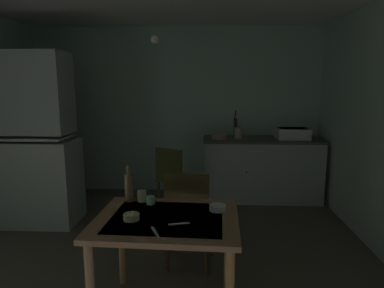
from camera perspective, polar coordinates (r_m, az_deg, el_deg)
The scene contains 19 objects.
ground_plane at distance 3.62m, azimuth -5.48°, elevation -16.71°, with size 5.23×5.23×0.00m, color #544B42.
wall_back at distance 5.13m, azimuth -2.68°, elevation 5.56°, with size 4.33×0.10×2.46m, color #AFCDB9.
hutch_cabinet at distance 4.33m, azimuth -25.70°, elevation -0.23°, with size 1.04×0.55×1.99m.
counter_cabinet at distance 4.93m, azimuth 11.58°, elevation -4.11°, with size 1.65×0.64×0.88m.
sink_basin at distance 4.92m, azimuth 16.59°, elevation 1.74°, with size 0.44×0.34×0.15m.
hand_pump at distance 4.82m, azimuth 7.33°, elevation 3.02°, with size 0.05×0.27×0.39m.
mixing_bowl_counter at distance 4.73m, azimuth 4.67°, elevation 1.32°, with size 0.22×0.22×0.07m, color tan.
stoneware_crock at distance 4.79m, azimuth 7.79°, elevation 1.86°, with size 0.12×0.12×0.15m, color beige.
dining_table at distance 2.42m, azimuth -4.26°, elevation -14.46°, with size 1.01×0.82×0.72m.
chair_far_side at distance 3.04m, azimuth -0.48°, elevation -12.21°, with size 0.46×0.46×0.90m.
chair_by_counter at distance 4.35m, azimuth -3.04°, elevation -5.66°, with size 0.54×0.54×0.84m.
serving_bowl_wide at distance 2.50m, azimuth 4.35°, elevation -10.66°, with size 0.12×0.12×0.04m, color white.
soup_bowl_small at distance 2.37m, azimuth -10.20°, elevation -12.01°, with size 0.11×0.11×0.04m, color beige.
teacup_mint at distance 2.69m, azimuth -8.42°, elevation -8.66°, with size 0.07×0.07×0.09m, color beige.
mug_tall at distance 2.63m, azimuth -7.02°, elevation -9.40°, with size 0.07×0.07×0.06m, color #ADD1C1.
glass_bottle at distance 2.69m, azimuth -10.60°, elevation -7.09°, with size 0.07×0.07×0.29m.
table_knife at distance 2.16m, azimuth -6.22°, elevation -14.60°, with size 0.17×0.02×0.01m, color silver.
teaspoon_near_bowl at distance 2.27m, azimuth -2.18°, elevation -13.29°, with size 0.14×0.02×0.01m, color beige.
pendant_bulb at distance 3.44m, azimuth -6.33°, elevation 17.08°, with size 0.08×0.08×0.08m, color #F9EFCC.
Camera 1 is at (0.49, -3.20, 1.62)m, focal length 31.60 mm.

